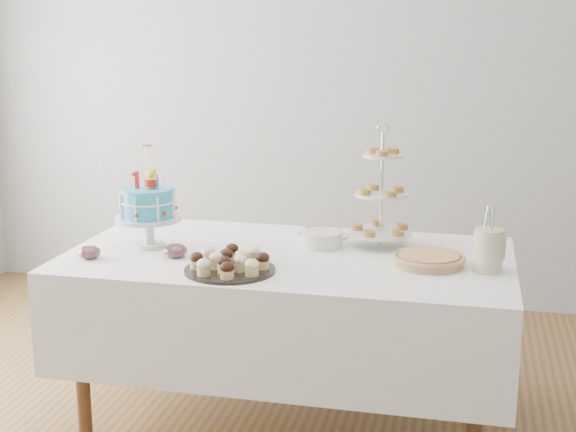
% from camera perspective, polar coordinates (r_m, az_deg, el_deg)
% --- Properties ---
extents(walls, '(5.04, 4.04, 2.70)m').
position_cam_1_polar(walls, '(3.09, -1.23, 6.18)').
color(walls, '#9B9DA0').
rests_on(walls, floor).
extents(table, '(1.92, 1.02, 0.77)m').
position_cam_1_polar(table, '(3.56, 0.03, -6.24)').
color(table, silver).
rests_on(table, floor).
extents(birthday_cake, '(0.30, 0.30, 0.46)m').
position_cam_1_polar(birthday_cake, '(3.62, -9.88, -0.27)').
color(birthday_cake, silver).
rests_on(birthday_cake, table).
extents(cupcake_tray, '(0.37, 0.37, 0.08)m').
position_cam_1_polar(cupcake_tray, '(3.24, -4.17, -3.26)').
color(cupcake_tray, black).
rests_on(cupcake_tray, table).
extents(pie, '(0.30, 0.30, 0.05)m').
position_cam_1_polar(pie, '(3.37, 9.99, -3.02)').
color(pie, tan).
rests_on(pie, table).
extents(tiered_stand, '(0.29, 0.29, 0.56)m').
position_cam_1_polar(tiered_stand, '(3.59, 6.66, 1.49)').
color(tiered_stand, silver).
rests_on(tiered_stand, table).
extents(plate_stack, '(0.18, 0.18, 0.07)m').
position_cam_1_polar(plate_stack, '(3.60, 2.45, -1.65)').
color(plate_stack, silver).
rests_on(plate_stack, table).
extents(pastry_plate, '(0.24, 0.24, 0.04)m').
position_cam_1_polar(pastry_plate, '(3.78, 2.45, -1.23)').
color(pastry_plate, silver).
rests_on(pastry_plate, table).
extents(jam_bowl_a, '(0.10, 0.10, 0.06)m').
position_cam_1_polar(jam_bowl_a, '(3.52, -13.94, -2.53)').
color(jam_bowl_a, silver).
rests_on(jam_bowl_a, table).
extents(jam_bowl_b, '(0.10, 0.10, 0.06)m').
position_cam_1_polar(jam_bowl_b, '(3.47, -8.02, -2.47)').
color(jam_bowl_b, silver).
rests_on(jam_bowl_b, table).
extents(utensil_pitcher, '(0.13, 0.12, 0.27)m').
position_cam_1_polar(utensil_pitcher, '(3.32, 14.06, -2.27)').
color(utensil_pitcher, silver).
rests_on(utensil_pitcher, table).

